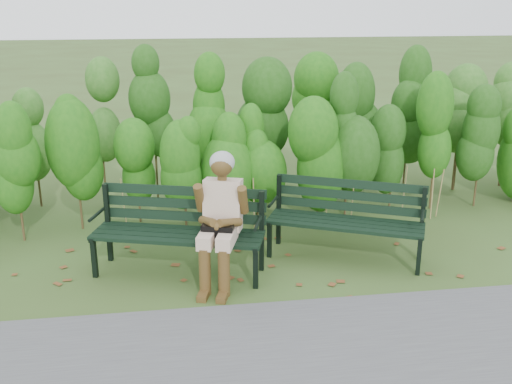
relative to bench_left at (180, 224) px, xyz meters
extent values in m
plane|color=#38481F|center=(0.89, 0.03, -0.54)|extent=(80.00, 80.00, 0.00)
cube|color=#474749|center=(0.89, -2.17, -0.54)|extent=(60.00, 2.50, 0.01)
cylinder|color=#47381E|center=(-1.86, 1.33, -0.14)|extent=(0.03, 0.03, 0.80)
ellipsoid|color=#1F6214|center=(-1.86, 1.33, 0.50)|extent=(0.64, 0.64, 1.44)
cylinder|color=#47381E|center=(-1.25, 1.33, -0.14)|extent=(0.03, 0.03, 0.80)
ellipsoid|color=#1F6214|center=(-1.25, 1.33, 0.50)|extent=(0.64, 0.64, 1.44)
cylinder|color=#47381E|center=(-0.64, 1.33, -0.14)|extent=(0.03, 0.03, 0.80)
ellipsoid|color=#1F6214|center=(-0.64, 1.33, 0.50)|extent=(0.64, 0.64, 1.44)
cylinder|color=#47381E|center=(-0.02, 1.33, -0.14)|extent=(0.03, 0.03, 0.80)
ellipsoid|color=#1F6214|center=(-0.02, 1.33, 0.50)|extent=(0.64, 0.64, 1.44)
cylinder|color=#47381E|center=(0.59, 1.33, -0.14)|extent=(0.03, 0.03, 0.80)
ellipsoid|color=#1F6214|center=(0.59, 1.33, 0.50)|extent=(0.64, 0.64, 1.44)
cylinder|color=#47381E|center=(1.20, 1.33, -0.14)|extent=(0.03, 0.03, 0.80)
ellipsoid|color=#1F6214|center=(1.20, 1.33, 0.50)|extent=(0.64, 0.64, 1.44)
cylinder|color=#47381E|center=(1.81, 1.33, -0.14)|extent=(0.03, 0.03, 0.80)
ellipsoid|color=#1F6214|center=(1.81, 1.33, 0.50)|extent=(0.64, 0.64, 1.44)
cylinder|color=#47381E|center=(2.42, 1.33, -0.14)|extent=(0.03, 0.03, 0.80)
ellipsoid|color=#1F6214|center=(2.42, 1.33, 0.50)|extent=(0.64, 0.64, 1.44)
cylinder|color=#47381E|center=(3.03, 1.33, -0.14)|extent=(0.03, 0.03, 0.80)
ellipsoid|color=#1F6214|center=(3.03, 1.33, 0.50)|extent=(0.64, 0.64, 1.44)
cylinder|color=#47381E|center=(3.65, 1.33, -0.14)|extent=(0.03, 0.03, 0.80)
ellipsoid|color=#1F6214|center=(3.65, 1.33, 0.50)|extent=(0.64, 0.64, 1.44)
cylinder|color=#47381E|center=(4.26, 1.33, -0.14)|extent=(0.03, 0.03, 0.80)
ellipsoid|color=#1F6214|center=(4.26, 1.33, 0.50)|extent=(0.64, 0.64, 1.44)
cylinder|color=#47381E|center=(-1.79, 2.33, 0.01)|extent=(0.04, 0.04, 1.10)
ellipsoid|color=#1E4E12|center=(-1.79, 2.33, 0.89)|extent=(0.70, 0.70, 1.98)
cylinder|color=#47381E|center=(-1.03, 2.33, 0.01)|extent=(0.04, 0.04, 1.10)
ellipsoid|color=#1E4E12|center=(-1.03, 2.33, 0.89)|extent=(0.70, 0.70, 1.98)
cylinder|color=#47381E|center=(-0.26, 2.33, 0.01)|extent=(0.04, 0.04, 1.10)
ellipsoid|color=#1E4E12|center=(-0.26, 2.33, 0.89)|extent=(0.70, 0.70, 1.98)
cylinder|color=#47381E|center=(0.51, 2.33, 0.01)|extent=(0.04, 0.04, 1.10)
ellipsoid|color=#1E4E12|center=(0.51, 2.33, 0.89)|extent=(0.70, 0.70, 1.98)
cylinder|color=#47381E|center=(1.28, 2.33, 0.01)|extent=(0.04, 0.04, 1.10)
ellipsoid|color=#1E4E12|center=(1.28, 2.33, 0.89)|extent=(0.70, 0.70, 1.98)
cylinder|color=#47381E|center=(2.05, 2.33, 0.01)|extent=(0.04, 0.04, 1.10)
ellipsoid|color=#1E4E12|center=(2.05, 2.33, 0.89)|extent=(0.70, 0.70, 1.98)
cylinder|color=#47381E|center=(2.81, 2.33, 0.01)|extent=(0.04, 0.04, 1.10)
ellipsoid|color=#1E4E12|center=(2.81, 2.33, 0.89)|extent=(0.70, 0.70, 1.98)
cylinder|color=#47381E|center=(3.58, 2.33, 0.01)|extent=(0.04, 0.04, 1.10)
ellipsoid|color=#1E4E12|center=(3.58, 2.33, 0.89)|extent=(0.70, 0.70, 1.98)
cylinder|color=#47381E|center=(4.35, 2.33, 0.01)|extent=(0.04, 0.04, 1.10)
ellipsoid|color=#1E4E12|center=(4.35, 2.33, 0.89)|extent=(0.70, 0.70, 1.98)
cylinder|color=#47381E|center=(5.12, 2.33, 0.01)|extent=(0.04, 0.04, 1.10)
ellipsoid|color=#1E4E12|center=(5.12, 2.33, 0.89)|extent=(0.70, 0.70, 1.98)
cube|color=brown|center=(0.26, 0.52, -0.54)|extent=(0.11, 0.09, 0.01)
cube|color=brown|center=(-1.51, -0.95, -0.54)|extent=(0.09, 0.11, 0.01)
cube|color=brown|center=(0.99, 0.65, -0.54)|extent=(0.09, 0.10, 0.01)
cube|color=brown|center=(-0.91, -0.91, -0.54)|extent=(0.11, 0.11, 0.01)
cube|color=brown|center=(-0.35, 0.92, -0.54)|extent=(0.10, 0.08, 0.01)
cube|color=brown|center=(1.39, -0.37, -0.54)|extent=(0.11, 0.11, 0.01)
cube|color=brown|center=(2.24, 0.71, -0.54)|extent=(0.07, 0.09, 0.01)
cube|color=brown|center=(0.91, -0.34, -0.54)|extent=(0.11, 0.11, 0.01)
cube|color=brown|center=(0.85, -0.37, -0.54)|extent=(0.11, 0.11, 0.01)
cube|color=brown|center=(-0.15, 0.10, -0.54)|extent=(0.11, 0.11, 0.01)
cube|color=brown|center=(1.10, -0.84, -0.54)|extent=(0.11, 0.11, 0.01)
cube|color=brown|center=(1.27, -0.28, -0.54)|extent=(0.11, 0.11, 0.01)
cube|color=brown|center=(-1.71, -0.25, -0.54)|extent=(0.08, 0.10, 0.01)
cube|color=brown|center=(-0.25, 0.31, -0.54)|extent=(0.10, 0.11, 0.01)
cube|color=brown|center=(-0.34, -0.17, -0.54)|extent=(0.11, 0.11, 0.01)
cube|color=brown|center=(1.42, 0.94, -0.54)|extent=(0.11, 0.11, 0.01)
cube|color=brown|center=(-1.83, 0.62, -0.54)|extent=(0.11, 0.11, 0.01)
cube|color=brown|center=(2.86, -1.03, -0.54)|extent=(0.11, 0.10, 0.01)
cube|color=brown|center=(1.42, -0.62, -0.54)|extent=(0.11, 0.11, 0.01)
cube|color=brown|center=(-0.56, -1.11, -0.54)|extent=(0.07, 0.09, 0.01)
cube|color=brown|center=(0.86, -0.95, -0.54)|extent=(0.11, 0.11, 0.01)
cube|color=brown|center=(2.12, 0.16, -0.54)|extent=(0.08, 0.10, 0.01)
cube|color=brown|center=(2.59, -0.21, -0.54)|extent=(0.11, 0.11, 0.01)
cube|color=brown|center=(0.68, 0.57, -0.54)|extent=(0.10, 0.08, 0.01)
cube|color=brown|center=(2.04, -0.15, -0.54)|extent=(0.10, 0.11, 0.01)
cube|color=brown|center=(1.91, -0.29, -0.54)|extent=(0.11, 0.11, 0.01)
cube|color=brown|center=(3.27, 0.30, -0.54)|extent=(0.10, 0.11, 0.01)
cube|color=brown|center=(3.73, -0.40, -0.54)|extent=(0.09, 0.10, 0.01)
cube|color=brown|center=(2.54, -0.53, -0.54)|extent=(0.11, 0.11, 0.01)
cube|color=brown|center=(1.32, -0.63, -0.54)|extent=(0.11, 0.09, 0.01)
cube|color=black|center=(-0.09, -0.29, -0.08)|extent=(1.80, 0.65, 0.04)
cube|color=black|center=(-0.05, -0.17, -0.08)|extent=(1.80, 0.65, 0.04)
cube|color=black|center=(-0.01, -0.05, -0.08)|extent=(1.80, 0.65, 0.04)
cube|color=black|center=(0.02, 0.08, -0.08)|extent=(1.80, 0.65, 0.04)
cube|color=black|center=(0.05, 0.17, 0.03)|extent=(1.78, 0.59, 0.11)
cube|color=black|center=(0.06, 0.18, 0.17)|extent=(1.78, 0.59, 0.11)
cube|color=black|center=(0.06, 0.20, 0.32)|extent=(1.78, 0.59, 0.11)
cube|color=black|center=(-0.94, -0.05, -0.31)|extent=(0.06, 0.06, 0.46)
cube|color=black|center=(-0.81, 0.37, -0.08)|extent=(0.06, 0.06, 0.92)
cube|color=black|center=(-0.88, 0.15, -0.10)|extent=(0.20, 0.51, 0.04)
cylinder|color=black|center=(-0.89, 0.10, 0.12)|extent=(0.15, 0.38, 0.04)
cube|color=black|center=(0.75, -0.56, -0.31)|extent=(0.06, 0.06, 0.46)
cube|color=black|center=(0.88, -0.14, -0.08)|extent=(0.06, 0.06, 0.92)
cube|color=black|center=(0.81, -0.36, -0.10)|extent=(0.20, 0.51, 0.04)
cylinder|color=black|center=(0.80, -0.41, 0.12)|extent=(0.15, 0.38, 0.04)
cube|color=black|center=(1.80, -0.14, -0.10)|extent=(1.65, 0.84, 0.04)
cube|color=black|center=(1.85, -0.03, -0.10)|extent=(1.65, 0.84, 0.04)
cube|color=black|center=(1.90, 0.08, -0.10)|extent=(1.65, 0.84, 0.04)
cube|color=black|center=(1.95, 0.19, -0.10)|extent=(1.65, 0.84, 0.04)
cube|color=black|center=(1.99, 0.27, 0.01)|extent=(1.63, 0.79, 0.10)
cube|color=black|center=(2.00, 0.29, 0.14)|extent=(1.63, 0.79, 0.10)
cube|color=black|center=(2.00, 0.30, 0.28)|extent=(1.63, 0.79, 0.10)
cube|color=black|center=(1.03, 0.20, -0.32)|extent=(0.07, 0.07, 0.44)
cube|color=black|center=(1.20, 0.58, -0.10)|extent=(0.07, 0.07, 0.88)
cube|color=black|center=(1.11, 0.38, -0.12)|extent=(0.25, 0.47, 0.04)
cylinder|color=black|center=(1.09, 0.33, 0.09)|extent=(0.19, 0.35, 0.04)
cube|color=black|center=(2.56, -0.51, -0.32)|extent=(0.07, 0.07, 0.44)
cube|color=black|center=(2.73, -0.13, -0.10)|extent=(0.07, 0.07, 0.88)
cube|color=black|center=(2.64, -0.33, -0.12)|extent=(0.25, 0.47, 0.04)
cylinder|color=black|center=(2.62, -0.38, 0.09)|extent=(0.19, 0.35, 0.04)
cube|color=beige|center=(0.28, -0.44, 0.02)|extent=(0.28, 0.48, 0.14)
cube|color=beige|center=(0.46, -0.50, 0.02)|extent=(0.28, 0.48, 0.14)
cylinder|color=#533A1A|center=(0.22, -0.62, -0.29)|extent=(0.15, 0.15, 0.51)
cylinder|color=#533A1A|center=(0.41, -0.68, -0.29)|extent=(0.15, 0.15, 0.51)
cube|color=#533A1A|center=(0.20, -0.70, -0.51)|extent=(0.16, 0.24, 0.07)
cube|color=#533A1A|center=(0.38, -0.76, -0.51)|extent=(0.16, 0.24, 0.07)
cube|color=beige|center=(0.46, -0.19, 0.27)|extent=(0.46, 0.38, 0.57)
cylinder|color=#533A1A|center=(0.45, -0.21, 0.56)|extent=(0.10, 0.10, 0.11)
sphere|color=#533A1A|center=(0.45, -0.22, 0.71)|extent=(0.23, 0.23, 0.23)
ellipsoid|color=gray|center=(0.45, -0.19, 0.73)|extent=(0.27, 0.25, 0.24)
cylinder|color=#533A1A|center=(0.21, -0.20, 0.36)|extent=(0.16, 0.25, 0.34)
cylinder|color=#533A1A|center=(0.65, -0.34, 0.36)|extent=(0.16, 0.25, 0.34)
cylinder|color=#533A1A|center=(0.28, -0.38, 0.16)|extent=(0.19, 0.31, 0.14)
cylinder|color=#533A1A|center=(0.50, -0.44, 0.16)|extent=(0.29, 0.24, 0.14)
sphere|color=#533A1A|center=(0.37, -0.47, 0.14)|extent=(0.12, 0.12, 0.12)
cube|color=black|center=(0.37, -0.46, 0.06)|extent=(0.35, 0.22, 0.18)
camera|label=1|loc=(-0.07, -6.16, 2.36)|focal=42.00mm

